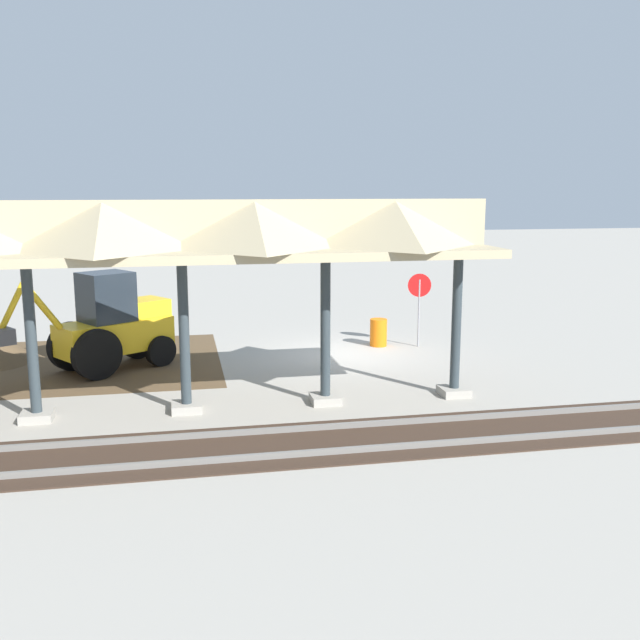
{
  "coord_description": "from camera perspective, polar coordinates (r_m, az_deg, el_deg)",
  "views": [
    {
      "loc": [
        5.13,
        21.18,
        5.19
      ],
      "look_at": [
        1.36,
        2.45,
        1.6
      ],
      "focal_mm": 40.0,
      "sensor_mm": 36.0,
      "label": 1
    }
  ],
  "objects": [
    {
      "name": "backhoe",
      "position": [
        21.17,
        -16.48,
        -0.48
      ],
      "size": [
        4.89,
        3.86,
        2.82
      ],
      "color": "yellow",
      "rests_on": "ground"
    },
    {
      "name": "stop_sign",
      "position": [
        23.39,
        7.95,
        2.06
      ],
      "size": [
        0.75,
        0.17,
        2.41
      ],
      "color": "gray",
      "rests_on": "ground"
    },
    {
      "name": "ground_plane",
      "position": [
        22.4,
        2.17,
        -2.76
      ],
      "size": [
        120.0,
        120.0,
        0.0
      ],
      "primitive_type": "plane",
      "color": "#9E998E"
    },
    {
      "name": "dirt_work_zone",
      "position": [
        22.55,
        -20.88,
        -3.37
      ],
      "size": [
        10.0,
        7.0,
        0.01
      ],
      "primitive_type": "cube",
      "color": "brown",
      "rests_on": "ground"
    },
    {
      "name": "rail_tracks",
      "position": [
        15.45,
        8.82,
        -9.0
      ],
      "size": [
        60.0,
        2.58,
        0.15
      ],
      "color": "slate",
      "rests_on": "ground"
    },
    {
      "name": "traffic_barrel",
      "position": [
        23.56,
        4.7,
        -1.0
      ],
      "size": [
        0.56,
        0.56,
        0.9
      ],
      "primitive_type": "cylinder",
      "color": "orange",
      "rests_on": "ground"
    },
    {
      "name": "platform_canopy",
      "position": [
        16.67,
        -22.65,
        6.3
      ],
      "size": [
        21.12,
        3.2,
        4.9
      ],
      "color": "#9E998E",
      "rests_on": "ground"
    }
  ]
}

